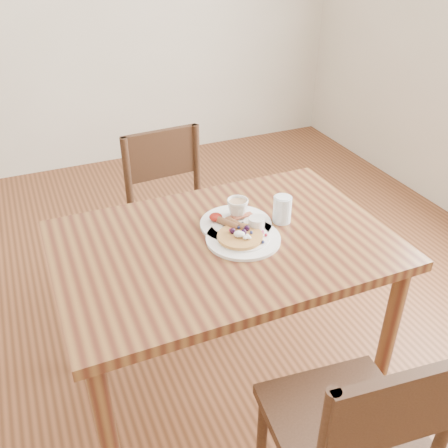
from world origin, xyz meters
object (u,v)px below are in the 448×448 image
dining_table (224,263)px  chair_near (354,433)px  pancake_plate (244,236)px  teacup_saucer (238,210)px  chair_far (175,214)px  water_glass (282,209)px  breakfast_plate (235,223)px

dining_table → chair_near: 0.72m
dining_table → chair_near: size_ratio=1.36×
pancake_plate → teacup_saucer: 0.15m
dining_table → chair_far: bearing=88.2°
chair_near → chair_far: 1.36m
chair_far → pancake_plate: size_ratio=3.26×
chair_far → teacup_saucer: (0.09, -0.54, 0.29)m
pancake_plate → water_glass: bearing=17.1°
dining_table → water_glass: size_ratio=11.57×
breakfast_plate → teacup_saucer: 0.06m
chair_near → teacup_saucer: chair_near is taller
teacup_saucer → dining_table: bearing=-132.5°
chair_near → teacup_saucer: 0.87m
chair_near → pancake_plate: size_ratio=3.26×
dining_table → chair_far: chair_far is taller
dining_table → breakfast_plate: (0.08, 0.08, 0.11)m
pancake_plate → teacup_saucer: teacup_saucer is taller
chair_far → pancake_plate: chair_far is taller
chair_far → water_glass: (0.23, -0.62, 0.31)m
chair_near → breakfast_plate: 0.82m
chair_far → water_glass: bearing=106.9°
chair_near → water_glass: 0.81m
chair_near → breakfast_plate: bearing=98.1°
chair_far → teacup_saucer: bearing=95.4°
chair_near → pancake_plate: chair_near is taller
chair_far → pancake_plate: 0.73m
teacup_saucer → pancake_plate: bearing=-105.4°
dining_table → chair_near: chair_near is taller
pancake_plate → teacup_saucer: size_ratio=1.93×
dining_table → chair_far: 0.68m
pancake_plate → breakfast_plate: bearing=84.7°
breakfast_plate → water_glass: 0.19m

